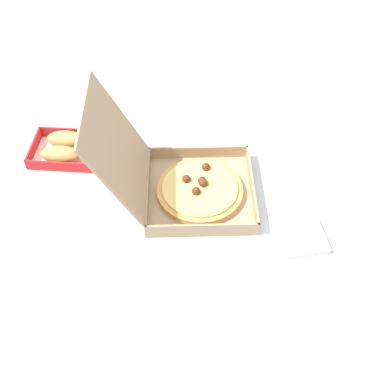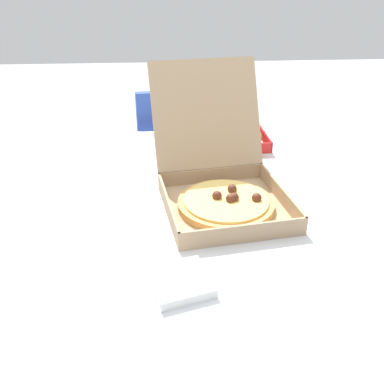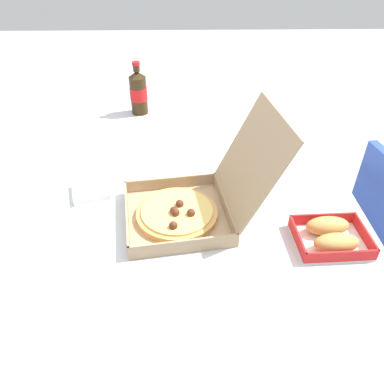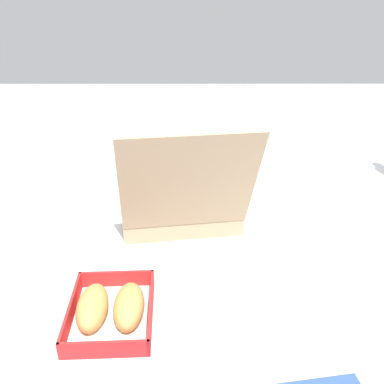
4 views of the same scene
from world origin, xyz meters
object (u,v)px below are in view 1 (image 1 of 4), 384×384
Objects in this scene: pizza_box_open at (185,183)px; bread_side_box at (64,148)px; paper_menu at (319,103)px; napkin_pile at (302,237)px.

pizza_box_open is 2.33× the size of bread_side_box.
pizza_box_open is 0.39m from bread_side_box.
paper_menu is 0.58m from napkin_pile.
napkin_pile is (-0.23, -0.69, -0.02)m from bread_side_box.
bread_side_box is at bearing 71.33° from napkin_pile.
paper_menu is (0.34, -0.76, -0.02)m from bread_side_box.
napkin_pile is (-0.57, 0.07, 0.01)m from paper_menu.
napkin_pile is at bearing -177.46° from paper_menu.
pizza_box_open reaches higher than napkin_pile.
pizza_box_open is at bearing 149.43° from paper_menu.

